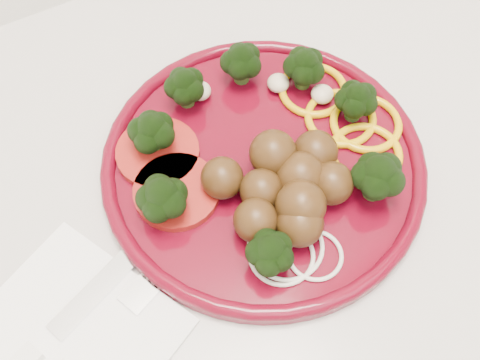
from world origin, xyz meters
TOP-DOWN VIEW (x-y plane):
  - counter at (0.00, 1.70)m, footprint 2.40×0.60m
  - plate at (0.01, 1.70)m, footprint 0.30×0.30m
  - napkin at (-0.21, 1.64)m, footprint 0.20×0.20m
  - knife at (-0.24, 1.64)m, footprint 0.22×0.10m

SIDE VIEW (x-z plane):
  - counter at x=0.00m, z-range 0.00..0.90m
  - napkin at x=-0.21m, z-range 0.90..0.90m
  - knife at x=-0.24m, z-range 0.90..0.91m
  - plate at x=0.01m, z-range 0.89..0.95m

